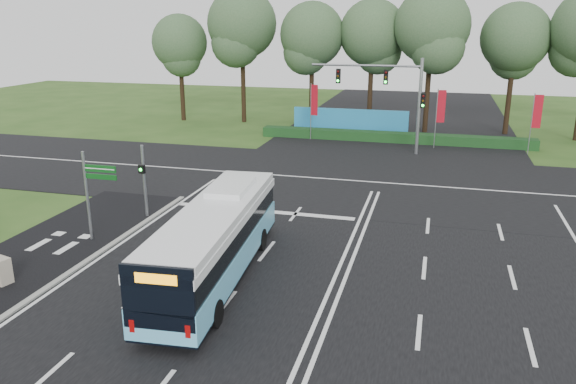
# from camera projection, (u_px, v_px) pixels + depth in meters

# --- Properties ---
(ground) EXTENTS (120.00, 120.00, 0.00)m
(ground) POSITION_uv_depth(u_px,v_px,m) (343.00, 260.00, 23.27)
(ground) COLOR #2B4D19
(ground) RESTS_ON ground
(road_main) EXTENTS (20.00, 120.00, 0.04)m
(road_main) POSITION_uv_depth(u_px,v_px,m) (343.00, 260.00, 23.26)
(road_main) COLOR black
(road_main) RESTS_ON ground
(road_cross) EXTENTS (120.00, 14.00, 0.05)m
(road_cross) POSITION_uv_depth(u_px,v_px,m) (376.00, 183.00, 34.35)
(road_cross) COLOR black
(road_cross) RESTS_ON ground
(bike_path) EXTENTS (5.00, 18.00, 0.06)m
(bike_path) POSITION_uv_depth(u_px,v_px,m) (37.00, 256.00, 23.59)
(bike_path) COLOR black
(bike_path) RESTS_ON ground
(kerb_strip) EXTENTS (0.25, 18.00, 0.12)m
(kerb_strip) POSITION_uv_depth(u_px,v_px,m) (87.00, 261.00, 22.99)
(kerb_strip) COLOR gray
(kerb_strip) RESTS_ON ground
(city_bus) EXTENTS (3.12, 11.02, 3.12)m
(city_bus) POSITION_uv_depth(u_px,v_px,m) (216.00, 241.00, 21.14)
(city_bus) COLOR #64BFE8
(city_bus) RESTS_ON ground
(pedestrian_signal) EXTENTS (0.33, 0.43, 3.71)m
(pedestrian_signal) POSITION_uv_depth(u_px,v_px,m) (144.00, 179.00, 27.77)
(pedestrian_signal) COLOR gray
(pedestrian_signal) RESTS_ON ground
(street_sign) EXTENTS (1.60, 0.12, 4.11)m
(street_sign) POSITION_uv_depth(u_px,v_px,m) (93.00, 186.00, 24.56)
(street_sign) COLOR gray
(street_sign) RESTS_ON ground
(utility_cabinet) EXTENTS (0.75, 0.67, 1.06)m
(utility_cabinet) POSITION_uv_depth(u_px,v_px,m) (1.00, 272.00, 20.97)
(utility_cabinet) COLOR #AEA18C
(utility_cabinet) RESTS_ON ground
(banner_flag_left) EXTENTS (0.65, 0.29, 4.67)m
(banner_flag_left) POSITION_uv_depth(u_px,v_px,m) (313.00, 103.00, 45.91)
(banner_flag_left) COLOR gray
(banner_flag_left) RESTS_ON ground
(banner_flag_mid) EXTENTS (0.66, 0.22, 4.61)m
(banner_flag_mid) POSITION_uv_depth(u_px,v_px,m) (440.00, 110.00, 42.79)
(banner_flag_mid) COLOR gray
(banner_flag_mid) RESTS_ON ground
(banner_flag_right) EXTENTS (0.67, 0.07, 4.53)m
(banner_flag_right) POSITION_uv_depth(u_px,v_px,m) (536.00, 115.00, 40.72)
(banner_flag_right) COLOR gray
(banner_flag_right) RESTS_ON ground
(traffic_light_gantry) EXTENTS (8.41, 0.28, 7.00)m
(traffic_light_gantry) POSITION_uv_depth(u_px,v_px,m) (395.00, 90.00, 40.79)
(traffic_light_gantry) COLOR gray
(traffic_light_gantry) RESTS_ON ground
(hedge) EXTENTS (22.00, 1.20, 0.80)m
(hedge) POSITION_uv_depth(u_px,v_px,m) (394.00, 137.00, 45.78)
(hedge) COLOR #153B19
(hedge) RESTS_ON ground
(blue_hoarding) EXTENTS (10.00, 0.30, 2.20)m
(blue_hoarding) POSITION_uv_depth(u_px,v_px,m) (350.00, 122.00, 48.88)
(blue_hoarding) COLOR #2280B8
(blue_hoarding) RESTS_ON ground
(eucalyptus_row) EXTENTS (47.27, 8.79, 12.53)m
(eucalyptus_row) POSITION_uv_depth(u_px,v_px,m) (410.00, 32.00, 48.67)
(eucalyptus_row) COLOR black
(eucalyptus_row) RESTS_ON ground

